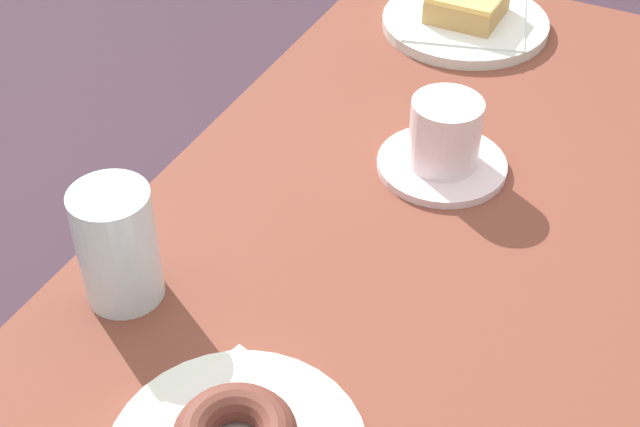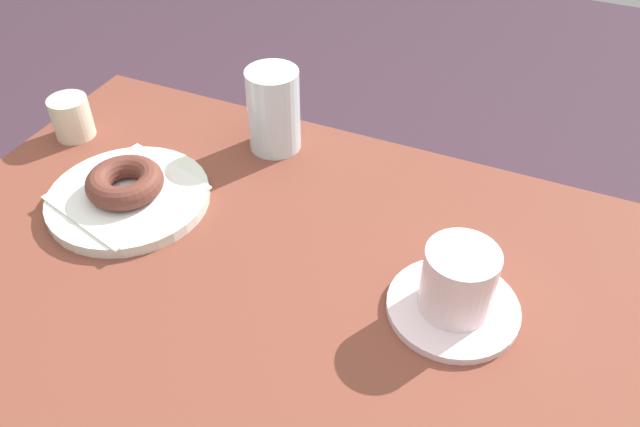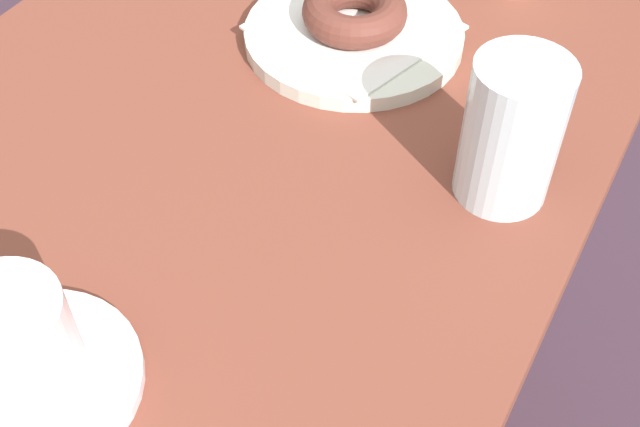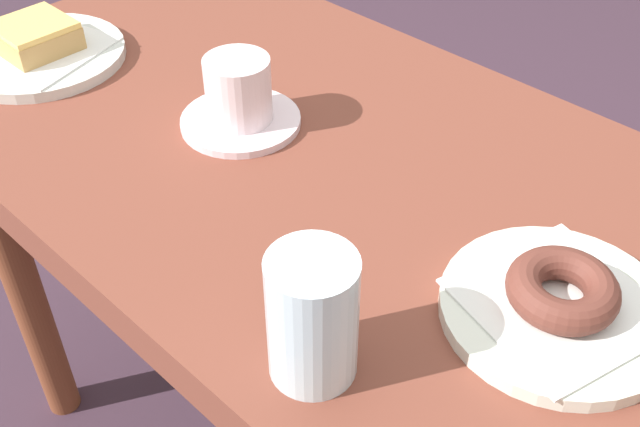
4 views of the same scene
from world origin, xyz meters
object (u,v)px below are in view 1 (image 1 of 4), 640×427
object	(u,v)px
plate_glazed_square	(465,23)
coffee_cup	(444,141)
water_glass	(117,246)
donut_glazed_square	(467,4)

from	to	relation	value
plate_glazed_square	coffee_cup	distance (m)	0.34
water_glass	coffee_cup	xyz separation A→B (m)	(-0.33, 0.21, -0.02)
plate_glazed_square	coffee_cup	xyz separation A→B (m)	(0.33, 0.09, 0.03)
coffee_cup	plate_glazed_square	bearing A→B (deg)	-164.80
plate_glazed_square	donut_glazed_square	size ratio (longest dim) A/B	2.44
coffee_cup	water_glass	bearing A→B (deg)	-32.16
plate_glazed_square	water_glass	distance (m)	0.67
donut_glazed_square	water_glass	bearing A→B (deg)	-10.27
water_glass	coffee_cup	distance (m)	0.39
water_glass	coffee_cup	size ratio (longest dim) A/B	0.83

